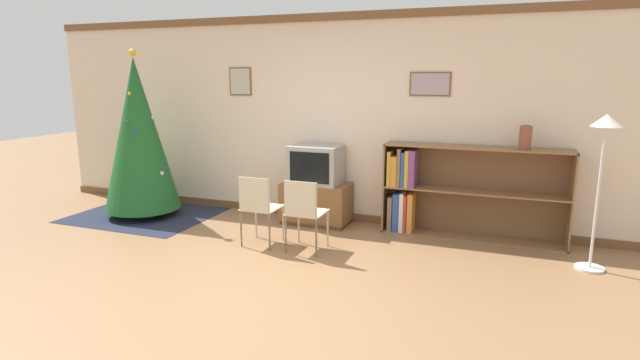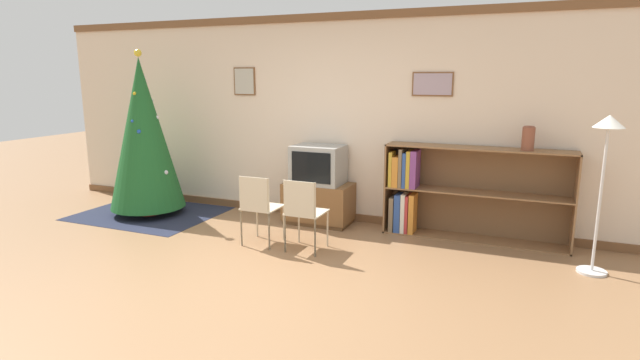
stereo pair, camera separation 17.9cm
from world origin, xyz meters
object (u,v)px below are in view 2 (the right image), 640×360
christmas_tree (144,134)px  standing_lamp (606,153)px  folding_chair_right (303,211)px  bookshelf (444,192)px  television (318,165)px  folding_chair_left (259,206)px  tv_console (318,203)px  vase (528,138)px

christmas_tree → standing_lamp: bearing=-0.1°
folding_chair_right → standing_lamp: standing_lamp is taller
bookshelf → christmas_tree: bearing=-171.3°
folding_chair_right → standing_lamp: (2.89, 0.56, 0.73)m
television → folding_chair_left: size_ratio=0.79×
christmas_tree → bookshelf: size_ratio=1.06×
bookshelf → standing_lamp: standing_lamp is taller
christmas_tree → television: bearing=12.3°
folding_chair_right → television: bearing=104.4°
tv_console → television: television is taller
christmas_tree → standing_lamp: christmas_tree is taller
christmas_tree → tv_console: bearing=12.3°
christmas_tree → folding_chair_right: 2.80m
christmas_tree → bookshelf: bearing=8.7°
standing_lamp → folding_chair_right: bearing=-169.0°
folding_chair_left → folding_chair_right: 0.56m
christmas_tree → bookshelf: (3.99, 0.61, -0.58)m
bookshelf → standing_lamp: (1.57, -0.62, 0.65)m
folding_chair_right → standing_lamp: size_ratio=0.53×
television → vase: size_ratio=2.38×
folding_chair_left → standing_lamp: size_ratio=0.53×
standing_lamp → vase: bearing=140.1°
television → standing_lamp: 3.24m
christmas_tree → television: 2.46m
folding_chair_right → tv_console: bearing=104.4°
television → vase: bearing=1.1°
christmas_tree → folding_chair_right: (2.66, -0.57, -0.66)m
standing_lamp → television: bearing=170.6°
folding_chair_right → bookshelf: size_ratio=0.39×
tv_console → standing_lamp: bearing=-9.4°
christmas_tree → bookshelf: 4.08m
folding_chair_left → television: bearing=75.6°
christmas_tree → standing_lamp: size_ratio=1.44×
vase → folding_chair_left: bearing=-157.7°
christmas_tree → vase: (4.87, 0.57, 0.12)m
television → folding_chair_left: 1.16m
television → standing_lamp: standing_lamp is taller
tv_console → folding_chair_left: size_ratio=1.07×
tv_console → vase: size_ratio=3.23×
christmas_tree → vase: bearing=6.7°
folding_chair_right → vase: bearing=27.2°
tv_console → bookshelf: 1.63m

